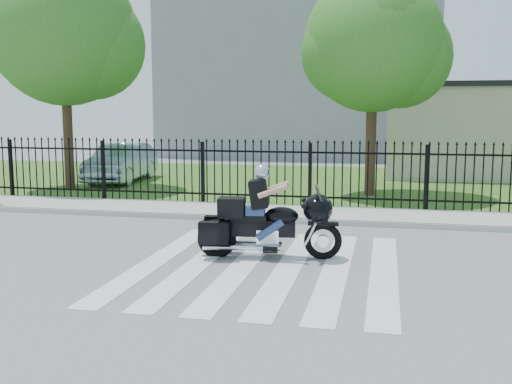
# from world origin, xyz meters

# --- Properties ---
(ground) EXTENTS (120.00, 120.00, 0.00)m
(ground) POSITION_xyz_m (0.00, 0.00, 0.00)
(ground) COLOR slate
(ground) RESTS_ON ground
(crosswalk) EXTENTS (5.00, 5.50, 0.01)m
(crosswalk) POSITION_xyz_m (0.00, 0.00, 0.01)
(crosswalk) COLOR silver
(crosswalk) RESTS_ON ground
(sidewalk) EXTENTS (40.00, 2.00, 0.12)m
(sidewalk) POSITION_xyz_m (0.00, 5.00, 0.06)
(sidewalk) COLOR #ADAAA3
(sidewalk) RESTS_ON ground
(curb) EXTENTS (40.00, 0.12, 0.12)m
(curb) POSITION_xyz_m (0.00, 4.00, 0.06)
(curb) COLOR #ADAAA3
(curb) RESTS_ON ground
(grass_strip) EXTENTS (40.00, 12.00, 0.02)m
(grass_strip) POSITION_xyz_m (0.00, 12.00, 0.01)
(grass_strip) COLOR #2F551D
(grass_strip) RESTS_ON ground
(iron_fence) EXTENTS (26.00, 0.04, 1.80)m
(iron_fence) POSITION_xyz_m (0.00, 6.00, 0.90)
(iron_fence) COLOR black
(iron_fence) RESTS_ON ground
(tree_left) EXTENTS (4.80, 4.80, 7.58)m
(tree_left) POSITION_xyz_m (-8.50, 8.50, 5.17)
(tree_left) COLOR #382316
(tree_left) RESTS_ON ground
(tree_mid) EXTENTS (4.20, 4.20, 6.78)m
(tree_mid) POSITION_xyz_m (1.50, 9.00, 4.67)
(tree_mid) COLOR #382316
(tree_mid) RESTS_ON ground
(building_tall) EXTENTS (15.00, 10.00, 12.00)m
(building_tall) POSITION_xyz_m (-3.00, 26.00, 6.00)
(building_tall) COLOR #92949A
(building_tall) RESTS_ON ground
(motorcycle_rider) EXTENTS (2.66, 1.02, 1.76)m
(motorcycle_rider) POSITION_xyz_m (-0.15, 0.65, 0.72)
(motorcycle_rider) COLOR black
(motorcycle_rider) RESTS_ON ground
(parked_car) EXTENTS (1.87, 4.41, 1.41)m
(parked_car) POSITION_xyz_m (-7.57, 10.57, 0.73)
(parked_car) COLOR #A4B9CE
(parked_car) RESTS_ON grass_strip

